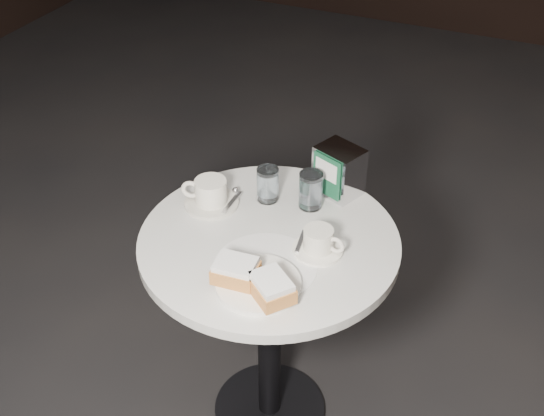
{
  "coord_description": "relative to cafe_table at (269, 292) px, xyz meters",
  "views": [
    {
      "loc": [
        0.58,
        -1.28,
        1.89
      ],
      "look_at": [
        0.0,
        0.02,
        0.83
      ],
      "focal_mm": 45.0,
      "sensor_mm": 36.0,
      "label": 1
    }
  ],
  "objects": [
    {
      "name": "napkin_dispenser",
      "position": [
        0.1,
        0.28,
        0.27
      ],
      "size": [
        0.15,
        0.14,
        0.15
      ],
      "rotation": [
        0.0,
        0.0,
        -0.39
      ],
      "color": "silver",
      "rests_on": "cafe_table"
    },
    {
      "name": "water_glass_left",
      "position": [
        -0.08,
        0.16,
        0.25
      ],
      "size": [
        0.08,
        0.08,
        0.1
      ],
      "rotation": [
        0.0,
        0.0,
        -0.38
      ],
      "color": "white",
      "rests_on": "cafe_table"
    },
    {
      "name": "water_glass_right",
      "position": [
        0.05,
        0.18,
        0.25
      ],
      "size": [
        0.08,
        0.08,
        0.11
      ],
      "rotation": [
        0.0,
        0.0,
        0.33
      ],
      "color": "silver",
      "rests_on": "cafe_table"
    },
    {
      "name": "ground",
      "position": [
        0.0,
        0.0,
        -0.55
      ],
      "size": [
        7.0,
        7.0,
        0.0
      ],
      "primitive_type": "plane",
      "color": "black",
      "rests_on": "ground"
    },
    {
      "name": "cafe_table",
      "position": [
        0.0,
        0.0,
        0.0
      ],
      "size": [
        0.7,
        0.7,
        0.74
      ],
      "color": "black",
      "rests_on": "ground"
    },
    {
      "name": "coffee_cup_left",
      "position": [
        -0.21,
        0.07,
        0.23
      ],
      "size": [
        0.19,
        0.19,
        0.08
      ],
      "rotation": [
        0.0,
        0.0,
        0.27
      ],
      "color": "beige",
      "rests_on": "cafe_table"
    },
    {
      "name": "sugar_spill",
      "position": [
        0.04,
        -0.11,
        0.2
      ],
      "size": [
        0.32,
        0.32,
        0.0
      ],
      "primitive_type": "cylinder",
      "rotation": [
        0.0,
        0.0,
        0.24
      ],
      "color": "white",
      "rests_on": "cafe_table"
    },
    {
      "name": "coffee_cup_right",
      "position": [
        0.14,
        0.0,
        0.23
      ],
      "size": [
        0.15,
        0.15,
        0.07
      ],
      "rotation": [
        0.0,
        0.0,
        -0.1
      ],
      "color": "white",
      "rests_on": "cafe_table"
    },
    {
      "name": "beignet_plate",
      "position": [
        0.05,
        -0.19,
        0.23
      ],
      "size": [
        0.25,
        0.25,
        0.07
      ],
      "rotation": [
        0.0,
        0.0,
        -0.23
      ],
      "color": "white",
      "rests_on": "cafe_table"
    }
  ]
}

